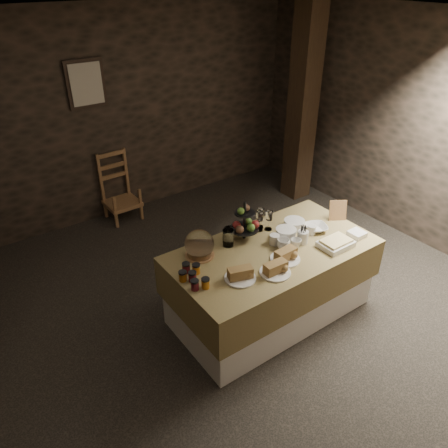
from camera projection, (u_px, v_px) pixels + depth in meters
ground_plane at (220, 314)px, 4.25m from camera, size 5.50×5.00×0.01m
room_shell at (219, 166)px, 3.45m from camera, size 5.52×5.02×2.60m
buffet_table at (271, 277)px, 4.06m from camera, size 1.88×1.00×0.74m
chair at (119, 190)px, 5.70m from camera, size 0.43×0.41×0.70m
timber_column at (303, 106)px, 5.81m from camera, size 0.30×0.30×2.60m
framed_picture at (86, 84)px, 5.01m from camera, size 0.45×0.04×0.55m
plate_stack_a at (286, 234)px, 4.03m from camera, size 0.19×0.19×0.10m
plate_stack_b at (294, 224)px, 4.19m from camera, size 0.20×0.20×0.08m
cutlery_holder at (303, 237)px, 3.96m from camera, size 0.10×0.10×0.12m
cup_a at (283, 244)px, 3.88m from camera, size 0.13×0.13×0.10m
cup_b at (296, 244)px, 3.89m from camera, size 0.11×0.11×0.09m
mug_c at (274, 240)px, 3.95m from camera, size 0.09×0.09×0.09m
mug_d at (312, 230)px, 4.10m from camera, size 0.08×0.08×0.09m
bowl at (316, 228)px, 4.16m from camera, size 0.28×0.28×0.05m
cake_dome at (199, 245)px, 3.76m from camera, size 0.26×0.26×0.26m
fruit_stand at (245, 225)px, 3.98m from camera, size 0.27×0.27×0.38m
bread_platter_left at (240, 275)px, 3.51m from camera, size 0.26×0.26×0.11m
bread_platter_center at (275, 269)px, 3.58m from camera, size 0.26×0.26×0.11m
bread_platter_right at (285, 256)px, 3.74m from camera, size 0.26×0.26×0.11m
jam_jars at (193, 277)px, 3.49m from camera, size 0.20×0.32×0.07m
tart_dish at (336, 243)px, 3.92m from camera, size 0.30×0.22×0.07m
square_dish at (357, 234)px, 4.08m from camera, size 0.14×0.14×0.04m
menu_frame at (338, 211)px, 4.31m from camera, size 0.18×0.15×0.22m
storage_jar_a at (228, 238)px, 3.91m from camera, size 0.10×0.10×0.16m
storage_jar_b at (229, 234)px, 3.98m from camera, size 0.09×0.09×0.14m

